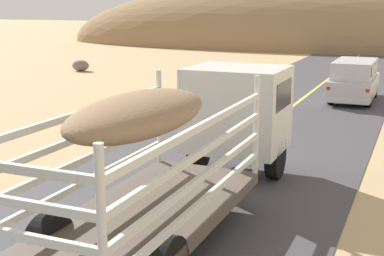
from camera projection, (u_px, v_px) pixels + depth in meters
livestock_truck at (207, 126)px, 12.47m from camera, size 2.53×9.70×3.02m
car_far at (354, 78)px, 25.49m from camera, size 1.90×4.62×1.93m
boulder_near_shoulder at (81, 66)px, 37.04m from camera, size 1.19×0.99×0.75m
distant_hill at (285, 46)px, 59.15m from camera, size 52.95×18.81×13.48m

